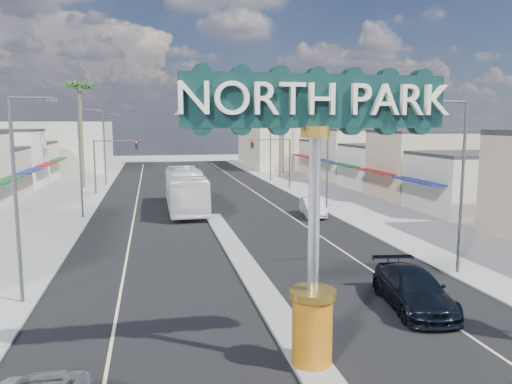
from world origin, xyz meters
name	(u,v)px	position (x,y,z in m)	size (l,w,h in m)	color
ground	(211,214)	(0.00, 30.00, 0.00)	(160.00, 160.00, 0.00)	gray
road	(211,214)	(0.00, 30.00, 0.01)	(20.00, 120.00, 0.01)	black
median_island	(244,263)	(0.00, 14.00, 0.08)	(1.30, 30.00, 0.16)	gray
sidewalk_left	(39,220)	(-14.00, 30.00, 0.06)	(8.00, 120.00, 0.12)	gray
sidewalk_right	(361,208)	(14.00, 30.00, 0.06)	(8.00, 120.00, 0.12)	gray
storefront_row_right	(395,163)	(24.00, 43.00, 3.00)	(12.00, 42.00, 6.00)	#B7B29E
backdrop_far_left	(45,146)	(-22.00, 75.00, 4.00)	(20.00, 20.00, 8.00)	#B7B29E
backdrop_far_right	(302,144)	(22.00, 75.00, 4.00)	(20.00, 20.00, 8.00)	beige
gateway_sign	(315,186)	(0.00, 1.98, 5.93)	(8.20, 1.50, 9.15)	#CB6A0F
traffic_signal_left	(112,156)	(-9.18, 43.99, 4.27)	(5.09, 0.45, 6.00)	#47474C
traffic_signal_right	(275,154)	(9.18, 43.99, 4.27)	(5.09, 0.45, 6.00)	#47474C
streetlight_l_near	(19,189)	(-10.43, 10.00, 5.07)	(2.03, 0.22, 9.00)	#47474C
streetlight_l_mid	(82,157)	(-10.43, 30.00, 5.07)	(2.03, 0.22, 9.00)	#47474C
streetlight_l_far	(106,145)	(-10.43, 52.00, 5.07)	(2.03, 0.22, 9.00)	#47474C
streetlight_r_near	(460,178)	(10.43, 10.00, 5.07)	(2.03, 0.22, 9.00)	#47474C
streetlight_r_mid	(326,154)	(10.43, 30.00, 5.07)	(2.03, 0.22, 9.00)	#47474C
streetlight_r_far	(269,144)	(10.43, 52.00, 5.07)	(2.03, 0.22, 9.00)	#47474C
palm_left_far	(79,91)	(-13.00, 50.00, 11.50)	(2.60, 2.60, 13.10)	brown
palm_right_mid	(281,103)	(13.00, 56.00, 10.60)	(2.60, 2.60, 12.10)	brown
palm_right_far	(284,93)	(15.00, 62.00, 12.39)	(2.60, 2.60, 14.10)	brown
suv_right	(413,289)	(5.88, 6.12, 0.82)	(2.29, 5.64, 1.64)	black
car_parked_right	(313,207)	(8.33, 27.12, 0.77)	(1.64, 4.69, 1.54)	beige
city_bus	(185,190)	(-2.00, 32.41, 1.85)	(3.11, 13.29, 3.70)	white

